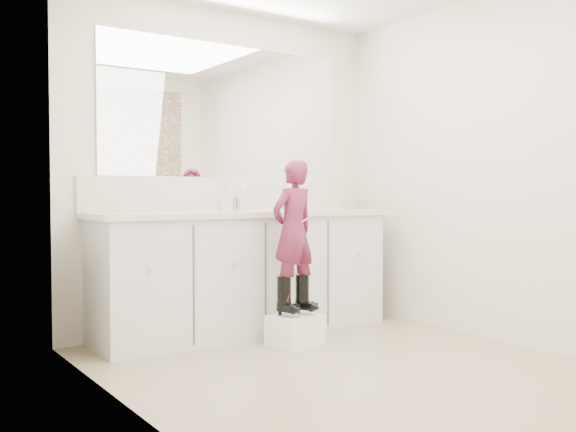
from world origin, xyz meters
TOP-DOWN VIEW (x-y plane):
  - floor at (0.00, 0.00)m, footprint 3.00×3.00m
  - wall_back at (0.00, 1.50)m, footprint 2.60×0.00m
  - wall_left at (-1.30, 0.00)m, footprint 0.00×3.00m
  - wall_right at (1.30, 0.00)m, footprint 0.00×3.00m
  - vanity_cabinet at (0.00, 1.23)m, footprint 2.20×0.55m
  - countertop at (0.00, 1.21)m, footprint 2.28×0.58m
  - backsplash at (0.00, 1.49)m, footprint 2.28×0.03m
  - mirror at (0.00, 1.49)m, footprint 2.00×0.02m
  - faucet at (0.00, 1.38)m, footprint 0.08×0.08m
  - cup at (0.33, 1.20)m, footprint 0.13×0.13m
  - soap_bottle at (-0.18, 1.20)m, footprint 0.09×0.09m
  - step_stool at (0.07, 0.69)m, footprint 0.36×0.31m
  - boot_left at (-0.01, 0.71)m, footprint 0.12×0.19m
  - boot_right at (0.14, 0.71)m, footprint 0.12×0.19m
  - toddler at (0.07, 0.71)m, footprint 0.37×0.27m
  - toothbrush at (0.14, 0.63)m, footprint 0.14×0.03m

SIDE VIEW (x-z plane):
  - floor at x=0.00m, z-range 0.00..0.00m
  - step_stool at x=0.07m, z-range 0.00..0.20m
  - boot_left at x=-0.01m, z-range 0.20..0.47m
  - boot_right at x=0.14m, z-range 0.20..0.47m
  - vanity_cabinet at x=0.00m, z-range 0.00..0.85m
  - toddler at x=0.07m, z-range 0.30..1.24m
  - toothbrush at x=0.14m, z-range 0.82..0.88m
  - countertop at x=0.00m, z-range 0.85..0.89m
  - cup at x=0.33m, z-range 0.89..0.98m
  - faucet at x=0.00m, z-range 0.89..0.99m
  - soap_bottle at x=-0.18m, z-range 0.89..1.06m
  - backsplash at x=0.00m, z-range 0.89..1.14m
  - wall_back at x=0.00m, z-range -0.10..2.50m
  - wall_left at x=-1.30m, z-range -0.30..2.70m
  - wall_right at x=1.30m, z-range -0.30..2.70m
  - mirror at x=0.00m, z-range 1.14..2.14m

